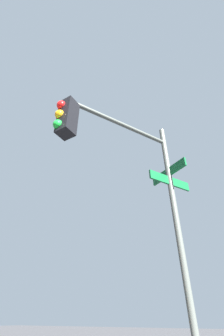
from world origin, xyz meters
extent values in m
cylinder|color=#474C47|center=(-7.46, -7.40, 2.77)|extent=(0.12, 0.12, 5.55)
cylinder|color=#474C47|center=(-6.90, -6.33, 5.15)|extent=(1.19, 2.19, 0.09)
cube|color=black|center=(-6.35, -5.26, 4.70)|extent=(0.28, 0.28, 0.80)
sphere|color=red|center=(-6.28, -5.12, 4.95)|extent=(0.18, 0.18, 0.18)
sphere|color=orange|center=(-6.28, -5.12, 4.70)|extent=(0.18, 0.18, 0.18)
sphere|color=green|center=(-6.28, -5.12, 4.45)|extent=(0.18, 0.18, 0.18)
cube|color=#0F5128|center=(-7.46, -7.40, 4.08)|extent=(0.54, 0.99, 0.20)
cube|color=#0F5128|center=(-7.46, -7.40, 4.30)|extent=(0.91, 0.50, 0.20)
camera|label=1|loc=(-8.60, -3.15, 1.60)|focal=24.27mm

